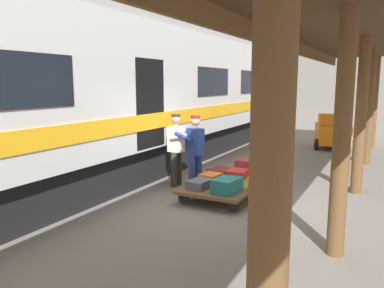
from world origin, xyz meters
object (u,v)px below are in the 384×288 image
(suitcase_red_plastic, at_px, (237,174))
(suitcase_burgundy_valise, at_px, (246,164))
(suitcase_maroon_trunk, at_px, (221,173))
(suitcase_orange_carryall, at_px, (211,178))
(suitcase_yellow_case, at_px, (237,181))
(suitcase_slate_roller, at_px, (199,184))
(porter_in_overalls, at_px, (195,150))
(luggage_cart, at_px, (223,186))
(baggage_tug, at_px, (332,132))
(suitcase_cream_canvas, at_px, (246,174))
(suitcase_teal_softside, at_px, (227,185))
(porter_by_door, at_px, (177,147))
(train_car, at_px, (99,98))

(suitcase_red_plastic, xyz_separation_m, suitcase_burgundy_valise, (0.02, -0.56, 0.11))
(suitcase_maroon_trunk, bearing_deg, suitcase_orange_carryall, 90.00)
(suitcase_yellow_case, height_order, suitcase_slate_roller, suitcase_yellow_case)
(suitcase_orange_carryall, xyz_separation_m, suitcase_burgundy_valise, (-0.60, -0.53, 0.27))
(suitcase_yellow_case, height_order, suitcase_red_plastic, suitcase_red_plastic)
(porter_in_overalls, bearing_deg, luggage_cart, 166.78)
(suitcase_orange_carryall, bearing_deg, suitcase_maroon_trunk, -90.00)
(suitcase_orange_carryall, distance_m, baggage_tug, 7.63)
(suitcase_cream_canvas, bearing_deg, suitcase_teal_softside, 90.00)
(porter_in_overalls, xyz_separation_m, porter_by_door, (0.55, -0.15, 0.00))
(suitcase_yellow_case, relative_size, porter_by_door, 0.32)
(suitcase_teal_softside, bearing_deg, porter_by_door, -28.19)
(suitcase_cream_canvas, distance_m, suitcase_red_plastic, 0.58)
(suitcase_slate_roller, bearing_deg, porter_in_overalls, -56.35)
(suitcase_burgundy_valise, bearing_deg, suitcase_cream_canvas, -97.11)
(suitcase_maroon_trunk, height_order, suitcase_orange_carryall, suitcase_maroon_trunk)
(suitcase_burgundy_valise, bearing_deg, suitcase_yellow_case, 90.12)
(suitcase_orange_carryall, bearing_deg, suitcase_yellow_case, 180.00)
(suitcase_maroon_trunk, relative_size, baggage_tug, 0.27)
(suitcase_maroon_trunk, bearing_deg, suitcase_cream_canvas, 180.00)
(suitcase_orange_carryall, xyz_separation_m, suitcase_red_plastic, (-0.62, 0.02, 0.17))
(porter_in_overalls, bearing_deg, suitcase_slate_roller, 123.65)
(suitcase_teal_softside, bearing_deg, porter_in_overalls, -33.69)
(suitcase_yellow_case, distance_m, baggage_tug, 7.54)
(suitcase_maroon_trunk, distance_m, baggage_tug, 7.10)
(suitcase_cream_canvas, height_order, baggage_tug, baggage_tug)
(suitcase_slate_roller, distance_m, porter_by_door, 1.46)
(suitcase_teal_softside, relative_size, suitcase_slate_roller, 1.27)
(suitcase_burgundy_valise, bearing_deg, suitcase_orange_carryall, 41.38)
(train_car, bearing_deg, suitcase_burgundy_valise, -170.50)
(suitcase_teal_softside, distance_m, porter_by_door, 1.92)
(suitcase_maroon_trunk, xyz_separation_m, suitcase_red_plastic, (-0.62, 0.56, 0.16))
(suitcase_slate_roller, xyz_separation_m, suitcase_burgundy_valise, (-0.60, -1.07, 0.28))
(suitcase_teal_softside, distance_m, baggage_tug, 8.07)
(suitcase_teal_softside, relative_size, porter_by_door, 0.38)
(porter_in_overalls, bearing_deg, suitcase_yellow_case, 170.38)
(train_car, bearing_deg, baggage_tug, -120.61)
(suitcase_yellow_case, bearing_deg, suitcase_red_plastic, 126.88)
(porter_in_overalls, bearing_deg, suitcase_burgundy_valise, -162.26)
(suitcase_orange_carryall, height_order, suitcase_slate_roller, suitcase_orange_carryall)
(suitcase_slate_roller, height_order, porter_by_door, porter_by_door)
(suitcase_teal_softside, bearing_deg, suitcase_orange_carryall, -41.78)
(suitcase_orange_carryall, bearing_deg, baggage_tug, -101.28)
(suitcase_orange_carryall, bearing_deg, suitcase_red_plastic, 177.82)
(suitcase_cream_canvas, relative_size, suitcase_burgundy_valise, 1.45)
(luggage_cart, relative_size, suitcase_slate_roller, 3.89)
(suitcase_burgundy_valise, bearing_deg, suitcase_slate_roller, 60.62)
(porter_in_overalls, bearing_deg, suitcase_maroon_trunk, -143.57)
(suitcase_maroon_trunk, bearing_deg, suitcase_red_plastic, 137.82)
(suitcase_teal_softside, relative_size, baggage_tug, 0.33)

